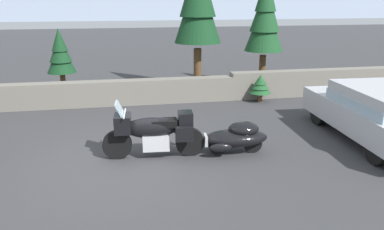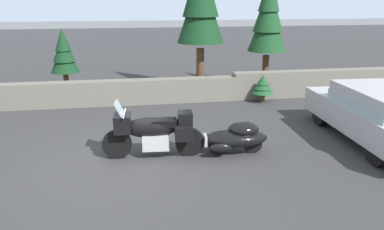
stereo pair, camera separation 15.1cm
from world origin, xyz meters
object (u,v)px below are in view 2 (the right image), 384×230
Objects in this scene: touring_motorcycle at (153,131)px; sedan_at_right_edge at (379,113)px; car_shaped_trailer at (236,137)px; pine_tree_secondary at (268,15)px; pine_tree_far_right at (64,53)px.

sedan_at_right_edge is (5.59, -0.02, 0.15)m from touring_motorcycle.
car_shaped_trailer is (1.91, -0.14, -0.21)m from touring_motorcycle.
pine_tree_secondary is 1.86× the size of pine_tree_far_right.
touring_motorcycle is at bearing -128.13° from pine_tree_secondary.
pine_tree_far_right is at bearing 176.46° from pine_tree_secondary.
pine_tree_far_right is at bearing 124.38° from car_shaped_trailer.
car_shaped_trailer is 7.54m from pine_tree_secondary.
touring_motorcycle is 0.51× the size of pine_tree_secondary.
touring_motorcycle is at bearing 179.75° from sedan_at_right_edge.
pine_tree_far_right reaches higher than touring_motorcycle.
sedan_at_right_edge reaches higher than car_shaped_trailer.
car_shaped_trailer is at bearing -115.26° from pine_tree_secondary.
sedan_at_right_edge reaches higher than touring_motorcycle.
pine_tree_far_right is (-4.75, 6.94, 1.12)m from car_shaped_trailer.
pine_tree_secondary is (4.96, 6.31, 2.23)m from touring_motorcycle.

